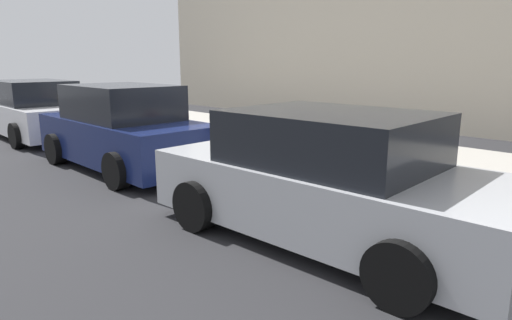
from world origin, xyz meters
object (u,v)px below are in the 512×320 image
suitcase_black_2 (333,157)px  parked_car_white_2 (34,111)px  suitcase_teal_3 (308,155)px  bollard_post (217,132)px  suitcase_silver_1 (353,164)px  suitcase_red_0 (381,166)px  fire_hydrant (236,137)px  suitcase_maroon_4 (286,146)px  parked_car_navy_1 (123,130)px  suitcase_navy_5 (267,147)px  parked_car_silver_0 (329,180)px

suitcase_black_2 → parked_car_white_2: size_ratio=0.19×
suitcase_black_2 → suitcase_teal_3: 0.51m
bollard_post → suitcase_silver_1: bearing=-178.3°
suitcase_red_0 → fire_hydrant: suitcase_red_0 is taller
suitcase_maroon_4 → parked_car_navy_1: parked_car_navy_1 is taller
suitcase_maroon_4 → parked_car_navy_1: size_ratio=0.19×
suitcase_silver_1 → suitcase_navy_5: 2.05m
suitcase_silver_1 → suitcase_teal_3: suitcase_teal_3 is taller
suitcase_maroon_4 → fire_hydrant: bearing=-1.6°
parked_car_silver_0 → parked_car_white_2: bearing=0.0°
suitcase_red_0 → suitcase_navy_5: 2.52m
suitcase_red_0 → parked_car_navy_1: bearing=24.8°
suitcase_silver_1 → suitcase_maroon_4: (1.52, -0.01, 0.10)m
suitcase_black_2 → bollard_post: (2.97, 0.20, 0.13)m
suitcase_red_0 → suitcase_silver_1: (0.47, 0.07, -0.03)m
suitcase_silver_1 → parked_car_navy_1: (4.03, 2.01, 0.35)m
parked_car_white_2 → bollard_post: bearing=-161.5°
suitcase_maroon_4 → parked_car_navy_1: (2.51, 2.02, 0.24)m
suitcase_teal_3 → parked_car_navy_1: bearing=33.4°
bollard_post → parked_car_silver_0: bearing=156.8°
suitcase_silver_1 → parked_car_white_2: bearing=12.4°
suitcase_navy_5 → parked_car_navy_1: 2.85m
suitcase_maroon_4 → parked_car_navy_1: 3.23m
bollard_post → parked_car_navy_1: 2.00m
suitcase_black_2 → suitcase_navy_5: suitcase_black_2 is taller
bollard_post → parked_car_white_2: size_ratio=0.19×
suitcase_red_0 → parked_car_navy_1: parked_car_navy_1 is taller
suitcase_red_0 → parked_car_white_2: parked_car_white_2 is taller
fire_hydrant → parked_car_white_2: size_ratio=0.15×
suitcase_silver_1 → parked_car_white_2: size_ratio=0.18×
suitcase_maroon_4 → parked_car_silver_0: size_ratio=0.18×
bollard_post → parked_car_white_2: bearing=18.5°
suitcase_navy_5 → parked_car_silver_0: 3.67m
parked_car_silver_0 → parked_car_white_2: parked_car_white_2 is taller
suitcase_teal_3 → suitcase_silver_1: bearing=-179.9°
suitcase_black_2 → parked_car_silver_0: size_ratio=0.20×
parked_car_silver_0 → bollard_post: bearing=-23.2°
bollard_post → parked_car_silver_0: size_ratio=0.20×
suitcase_silver_1 → parked_car_silver_0: size_ratio=0.19×
fire_hydrant → parked_car_silver_0: 4.49m
suitcase_red_0 → suitcase_black_2: bearing=-2.1°
suitcase_red_0 → bollard_post: size_ratio=0.98×
suitcase_silver_1 → suitcase_black_2: size_ratio=0.95×
suitcase_silver_1 → parked_car_navy_1: 4.52m
suitcase_red_0 → suitcase_maroon_4: 1.99m
suitcase_silver_1 → suitcase_black_2: 0.50m
suitcase_teal_3 → parked_car_white_2: 8.43m
suitcase_red_0 → suitcase_teal_3: size_ratio=0.99×
suitcase_black_2 → parked_car_white_2: parked_car_white_2 is taller
suitcase_navy_5 → parked_car_silver_0: (-3.04, 2.03, 0.30)m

